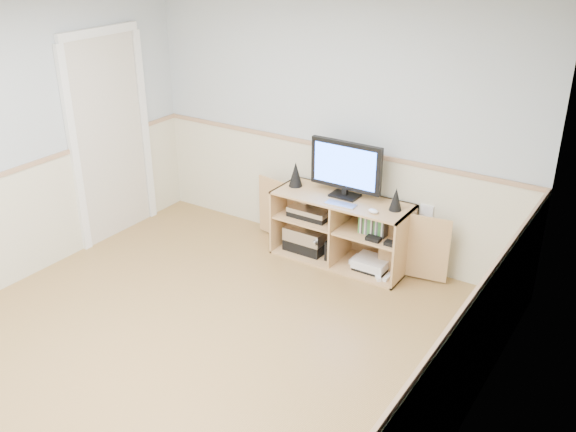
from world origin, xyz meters
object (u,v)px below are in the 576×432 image
(media_cabinet, at_px, (344,227))
(game_consoles, at_px, (371,264))
(keyboard, at_px, (341,204))
(monitor, at_px, (346,167))

(media_cabinet, relative_size, game_consoles, 4.54)
(keyboard, relative_size, game_consoles, 0.62)
(keyboard, bearing_deg, game_consoles, 21.59)
(media_cabinet, bearing_deg, game_consoles, -11.74)
(keyboard, bearing_deg, monitor, 104.93)
(media_cabinet, distance_m, game_consoles, 0.43)
(game_consoles, bearing_deg, monitor, 169.72)
(monitor, distance_m, game_consoles, 0.93)
(monitor, height_order, game_consoles, monitor)
(media_cabinet, distance_m, monitor, 0.61)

